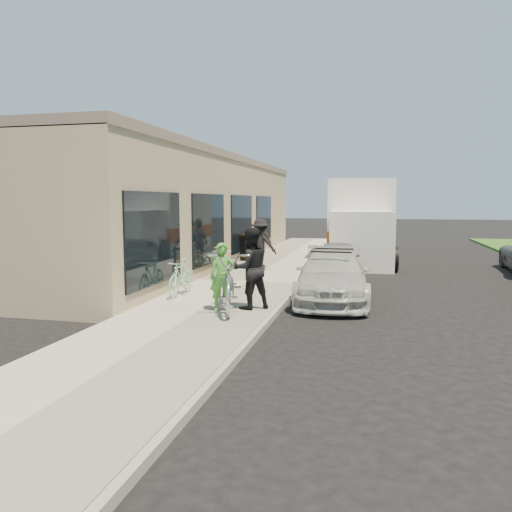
{
  "coord_description": "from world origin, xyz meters",
  "views": [
    {
      "loc": [
        1.6,
        -10.94,
        2.49
      ],
      "look_at": [
        -1.4,
        1.65,
        1.05
      ],
      "focal_mm": 35.0,
      "sensor_mm": 36.0,
      "label": 1
    }
  ],
  "objects_px": {
    "moving_truck": "(360,225)",
    "man_standing": "(250,268)",
    "sedan_white": "(332,276)",
    "cruiser_bike_a": "(181,277)",
    "woman_rider": "(222,277)",
    "cruiser_bike_c": "(223,261)",
    "cruiser_bike_b": "(224,262)",
    "bike_rack": "(220,261)",
    "bystander_b": "(258,243)",
    "tandem_bike": "(229,280)",
    "bystander_a": "(260,244)",
    "sandwich_board": "(248,247)",
    "sedan_silver": "(338,259)"
  },
  "relations": [
    {
      "from": "cruiser_bike_a",
      "to": "bystander_a",
      "type": "relative_size",
      "value": 0.85
    },
    {
      "from": "woman_rider",
      "to": "cruiser_bike_a",
      "type": "bearing_deg",
      "value": 124.52
    },
    {
      "from": "cruiser_bike_c",
      "to": "man_standing",
      "type": "bearing_deg",
      "value": -79.48
    },
    {
      "from": "cruiser_bike_b",
      "to": "moving_truck",
      "type": "bearing_deg",
      "value": 46.95
    },
    {
      "from": "bike_rack",
      "to": "moving_truck",
      "type": "distance_m",
      "value": 8.15
    },
    {
      "from": "cruiser_bike_a",
      "to": "cruiser_bike_c",
      "type": "xyz_separation_m",
      "value": [
        0.17,
        3.01,
        0.07
      ]
    },
    {
      "from": "tandem_bike",
      "to": "man_standing",
      "type": "relative_size",
      "value": 1.37
    },
    {
      "from": "man_standing",
      "to": "sedan_silver",
      "type": "bearing_deg",
      "value": -141.32
    },
    {
      "from": "cruiser_bike_b",
      "to": "cruiser_bike_c",
      "type": "bearing_deg",
      "value": -84.19
    },
    {
      "from": "moving_truck",
      "to": "tandem_bike",
      "type": "xyz_separation_m",
      "value": [
        -2.42,
        -10.97,
        -0.69
      ]
    },
    {
      "from": "moving_truck",
      "to": "sandwich_board",
      "type": "bearing_deg",
      "value": -153.1
    },
    {
      "from": "bike_rack",
      "to": "moving_truck",
      "type": "xyz_separation_m",
      "value": [
        3.83,
        7.15,
        0.77
      ]
    },
    {
      "from": "cruiser_bike_b",
      "to": "cruiser_bike_c",
      "type": "xyz_separation_m",
      "value": [
        0.15,
        -0.54,
        0.11
      ]
    },
    {
      "from": "moving_truck",
      "to": "cruiser_bike_c",
      "type": "distance_m",
      "value": 7.75
    },
    {
      "from": "cruiser_bike_a",
      "to": "bystander_a",
      "type": "distance_m",
      "value": 4.96
    },
    {
      "from": "moving_truck",
      "to": "man_standing",
      "type": "height_order",
      "value": "moving_truck"
    },
    {
      "from": "sedan_silver",
      "to": "man_standing",
      "type": "bearing_deg",
      "value": -107.81
    },
    {
      "from": "sedan_white",
      "to": "tandem_bike",
      "type": "bearing_deg",
      "value": -136.46
    },
    {
      "from": "sedan_silver",
      "to": "cruiser_bike_b",
      "type": "height_order",
      "value": "sedan_silver"
    },
    {
      "from": "woman_rider",
      "to": "man_standing",
      "type": "distance_m",
      "value": 0.65
    },
    {
      "from": "cruiser_bike_b",
      "to": "cruiser_bike_c",
      "type": "height_order",
      "value": "cruiser_bike_c"
    },
    {
      "from": "bystander_b",
      "to": "cruiser_bike_b",
      "type": "bearing_deg",
      "value": -148.67
    },
    {
      "from": "bystander_a",
      "to": "sandwich_board",
      "type": "bearing_deg",
      "value": -57.1
    },
    {
      "from": "tandem_bike",
      "to": "sandwich_board",
      "type": "bearing_deg",
      "value": 84.9
    },
    {
      "from": "man_standing",
      "to": "woman_rider",
      "type": "bearing_deg",
      "value": -1.38
    },
    {
      "from": "bike_rack",
      "to": "cruiser_bike_b",
      "type": "height_order",
      "value": "bike_rack"
    },
    {
      "from": "sedan_white",
      "to": "tandem_bike",
      "type": "xyz_separation_m",
      "value": [
        -2.03,
        -2.2,
        0.17
      ]
    },
    {
      "from": "tandem_bike",
      "to": "cruiser_bike_c",
      "type": "bearing_deg",
      "value": 91.94
    },
    {
      "from": "woman_rider",
      "to": "cruiser_bike_a",
      "type": "xyz_separation_m",
      "value": [
        -1.55,
        1.51,
        -0.29
      ]
    },
    {
      "from": "bike_rack",
      "to": "moving_truck",
      "type": "bearing_deg",
      "value": 61.85
    },
    {
      "from": "cruiser_bike_a",
      "to": "bystander_b",
      "type": "distance_m",
      "value": 5.51
    },
    {
      "from": "sandwich_board",
      "to": "moving_truck",
      "type": "xyz_separation_m",
      "value": [
        4.19,
        2.41,
        0.8
      ]
    },
    {
      "from": "sedan_white",
      "to": "cruiser_bike_a",
      "type": "height_order",
      "value": "sedan_white"
    },
    {
      "from": "tandem_bike",
      "to": "cruiser_bike_b",
      "type": "height_order",
      "value": "tandem_bike"
    },
    {
      "from": "sedan_silver",
      "to": "bystander_b",
      "type": "height_order",
      "value": "bystander_b"
    },
    {
      "from": "sedan_silver",
      "to": "cruiser_bike_c",
      "type": "xyz_separation_m",
      "value": [
        -3.33,
        -1.91,
        0.08
      ]
    },
    {
      "from": "cruiser_bike_a",
      "to": "cruiser_bike_b",
      "type": "distance_m",
      "value": 3.55
    },
    {
      "from": "sandwich_board",
      "to": "sedan_silver",
      "type": "distance_m",
      "value": 4.32
    },
    {
      "from": "sedan_silver",
      "to": "man_standing",
      "type": "xyz_separation_m",
      "value": [
        -1.44,
        -6.06,
        0.45
      ]
    },
    {
      "from": "bike_rack",
      "to": "moving_truck",
      "type": "relative_size",
      "value": 0.13
    },
    {
      "from": "cruiser_bike_b",
      "to": "sedan_silver",
      "type": "bearing_deg",
      "value": 11.9
    },
    {
      "from": "sedan_white",
      "to": "cruiser_bike_c",
      "type": "distance_m",
      "value": 4.08
    },
    {
      "from": "tandem_bike",
      "to": "woman_rider",
      "type": "bearing_deg",
      "value": -130.01
    },
    {
      "from": "woman_rider",
      "to": "sedan_white",
      "type": "bearing_deg",
      "value": 37.55
    },
    {
      "from": "bike_rack",
      "to": "cruiser_bike_a",
      "type": "xyz_separation_m",
      "value": [
        -0.23,
        -2.51,
        -0.12
      ]
    },
    {
      "from": "moving_truck",
      "to": "cruiser_bike_a",
      "type": "height_order",
      "value": "moving_truck"
    },
    {
      "from": "sandwich_board",
      "to": "man_standing",
      "type": "height_order",
      "value": "man_standing"
    },
    {
      "from": "tandem_bike",
      "to": "bystander_b",
      "type": "distance_m",
      "value": 6.83
    },
    {
      "from": "cruiser_bike_a",
      "to": "bystander_a",
      "type": "xyz_separation_m",
      "value": [
        0.91,
        4.86,
        0.42
      ]
    },
    {
      "from": "sandwich_board",
      "to": "cruiser_bike_c",
      "type": "bearing_deg",
      "value": -66.01
    }
  ]
}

